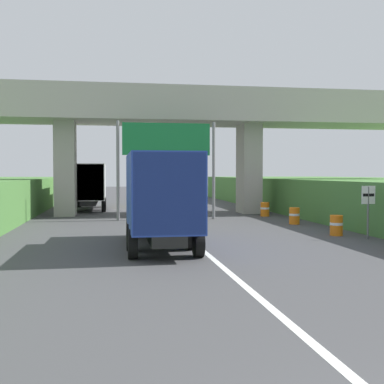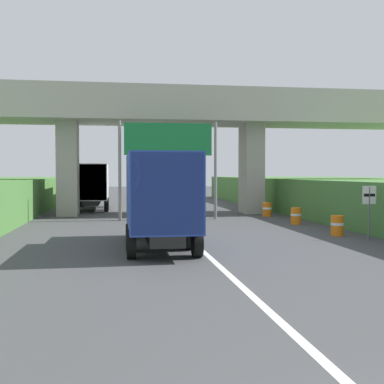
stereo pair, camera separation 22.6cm
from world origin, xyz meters
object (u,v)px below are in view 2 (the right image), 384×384
Objects in this scene: truck_blue at (159,196)px; car_silver at (168,193)px; construction_barrel_4 at (267,209)px; truck_yellow at (93,184)px; overhead_highway_sign at (168,146)px; construction_barrel_5 at (248,204)px; construction_barrel_2 at (337,225)px; construction_barrel_3 at (296,216)px; speed_limit_sign at (369,204)px.

truck_blue is 28.72m from car_silver.
construction_barrel_4 is (7.95, 12.17, -1.47)m from truck_blue.
truck_yellow is 20.15m from truck_blue.
overhead_highway_sign reaches higher than truck_yellow.
construction_barrel_4 is 1.00× the size of construction_barrel_5.
construction_barrel_5 is at bearing 90.12° from construction_barrel_2.
construction_barrel_2 is 1.00× the size of construction_barrel_5.
construction_barrel_3 is at bearing -47.88° from truck_yellow.
truck_blue is 8.11× the size of construction_barrel_2.
speed_limit_sign is 0.31× the size of truck_blue.
truck_blue is (3.39, -19.86, 0.00)m from truck_yellow.
construction_barrel_3 is 1.00× the size of construction_barrel_4.
car_silver is 4.56× the size of construction_barrel_2.
truck_yellow is at bearing 166.48° from construction_barrel_5.
truck_blue is 8.11× the size of construction_barrel_3.
car_silver is (3.28, 28.51, -1.08)m from truck_blue.
overhead_highway_sign is 1.43× the size of car_silver.
truck_blue reaches higher than speed_limit_sign.
overhead_highway_sign reaches higher than construction_barrel_2.
truck_yellow is 1.78× the size of car_silver.
overhead_highway_sign is 0.81× the size of truck_blue.
truck_blue reaches higher than construction_barrel_2.
overhead_highway_sign is 10.48m from truck_yellow.
construction_barrel_3 is at bearing 90.59° from construction_barrel_2.
construction_barrel_5 is at bearing 43.36° from overhead_highway_sign.
construction_barrel_3 is at bearing 97.72° from speed_limit_sign.
construction_barrel_4 is at bearing 90.79° from construction_barrel_2.
car_silver reaches higher than construction_barrel_2.
overhead_highway_sign reaches higher than construction_barrel_4.
speed_limit_sign reaches higher than car_silver.
car_silver reaches higher than construction_barrel_3.
construction_barrel_2 is at bearing -89.21° from construction_barrel_4.
speed_limit_sign is 0.31× the size of truck_yellow.
overhead_highway_sign is 18.04m from car_silver.
truck_yellow is at bearing 132.12° from construction_barrel_3.
speed_limit_sign is at bearing -78.50° from car_silver.
overhead_highway_sign reaches higher than construction_barrel_5.
car_silver is 4.56× the size of construction_barrel_3.
truck_yellow is at bearing 123.04° from speed_limit_sign.
construction_barrel_5 is (-0.03, 14.82, 0.00)m from construction_barrel_2.
speed_limit_sign reaches higher than construction_barrel_4.
construction_barrel_4 is (-0.93, 11.16, -1.02)m from speed_limit_sign.
truck_yellow is 11.86m from construction_barrel_5.
overhead_highway_sign is 9.84m from construction_barrel_5.
construction_barrel_4 is (4.67, -16.34, -0.40)m from car_silver.
construction_barrel_5 is (4.77, -11.40, -0.40)m from car_silver.
construction_barrel_5 is (0.02, 9.88, 0.00)m from construction_barrel_3.
speed_limit_sign reaches higher than construction_barrel_3.
truck_blue is 8.11× the size of construction_barrel_5.
truck_blue is at bearing -115.20° from construction_barrel_5.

